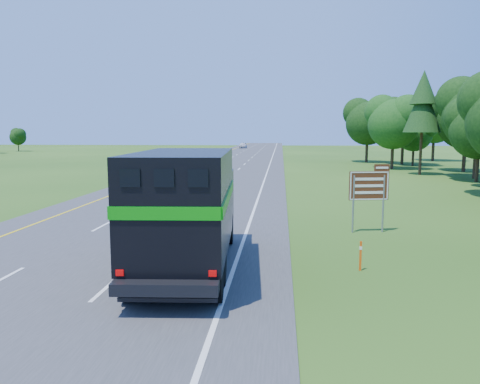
{
  "coord_description": "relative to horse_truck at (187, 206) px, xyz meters",
  "views": [
    {
      "loc": [
        7.09,
        -11.6,
        4.77
      ],
      "look_at": [
        4.84,
        14.04,
        1.42
      ],
      "focal_mm": 35.0,
      "sensor_mm": 36.0,
      "label": 1
    }
  ],
  "objects": [
    {
      "name": "horse_truck",
      "position": [
        0.0,
        0.0,
        0.0
      ],
      "size": [
        3.42,
        9.37,
        4.08
      ],
      "rotation": [
        0.0,
        0.0,
        0.06
      ],
      "color": "black",
      "rests_on": "road"
    },
    {
      "name": "ground",
      "position": [
        -3.92,
        -3.94,
        -2.22
      ],
      "size": [
        300.0,
        300.0,
        0.0
      ],
      "primitive_type": "plane",
      "color": "#234713",
      "rests_on": "ground"
    },
    {
      "name": "road",
      "position": [
        -3.92,
        46.06,
        -2.2
      ],
      "size": [
        15.0,
        260.0,
        0.04
      ],
      "primitive_type": "cube",
      "color": "#38383A",
      "rests_on": "ground"
    },
    {
      "name": "delineator",
      "position": [
        5.94,
        0.4,
        -1.67
      ],
      "size": [
        0.08,
        0.05,
        1.04
      ],
      "color": "#F44C0C",
      "rests_on": "ground"
    },
    {
      "name": "white_suv",
      "position": [
        -8.0,
        39.72,
        -1.25
      ],
      "size": [
        3.26,
        6.79,
        1.87
      ],
      "primitive_type": "imported",
      "rotation": [
        0.0,
        0.0,
        -0.03
      ],
      "color": "white",
      "rests_on": "road"
    },
    {
      "name": "exit_sign",
      "position": [
        7.35,
        6.73,
        -0.12
      ],
      "size": [
        1.89,
        0.38,
        3.24
      ],
      "rotation": [
        0.0,
        0.0,
        0.17
      ],
      "color": "gray",
      "rests_on": "ground"
    },
    {
      "name": "far_car",
      "position": [
        -7.57,
        116.8,
        -1.38
      ],
      "size": [
        2.05,
        4.75,
        1.6
      ],
      "primitive_type": "imported",
      "rotation": [
        0.0,
        0.0,
        -0.04
      ],
      "color": "silver",
      "rests_on": "road"
    },
    {
      "name": "lane_markings",
      "position": [
        -3.92,
        46.06,
        -2.18
      ],
      "size": [
        11.15,
        260.0,
        0.01
      ],
      "color": "yellow",
      "rests_on": "road"
    }
  ]
}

